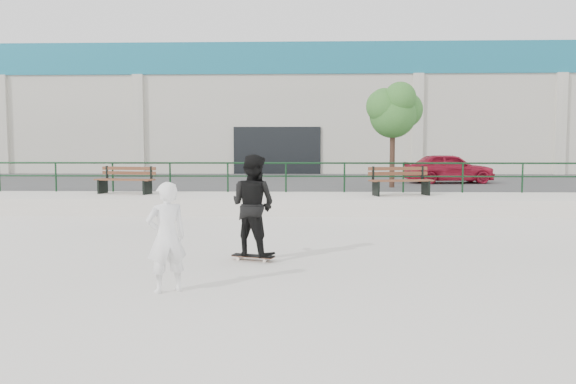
{
  "coord_description": "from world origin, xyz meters",
  "views": [
    {
      "loc": [
        1.71,
        -8.36,
        2.05
      ],
      "look_at": [
        1.37,
        2.0,
        1.21
      ],
      "focal_mm": 35.0,
      "sensor_mm": 36.0,
      "label": 1
    }
  ],
  "objects_px": {
    "bench_left": "(126,180)",
    "seated_skater": "(166,237)",
    "red_car": "(449,168)",
    "skateboard": "(253,256)",
    "standing_skater": "(253,205)",
    "tree": "(394,109)",
    "bench_right": "(400,181)"
  },
  "relations": [
    {
      "from": "bench_left",
      "to": "seated_skater",
      "type": "relative_size",
      "value": 1.31
    },
    {
      "from": "red_car",
      "to": "seated_skater",
      "type": "relative_size",
      "value": 2.42
    },
    {
      "from": "red_car",
      "to": "bench_left",
      "type": "bearing_deg",
      "value": 110.13
    },
    {
      "from": "skateboard",
      "to": "standing_skater",
      "type": "height_order",
      "value": "standing_skater"
    },
    {
      "from": "tree",
      "to": "skateboard",
      "type": "xyz_separation_m",
      "value": [
        -4.27,
        -11.63,
        -3.4
      ]
    },
    {
      "from": "bench_left",
      "to": "red_car",
      "type": "height_order",
      "value": "red_car"
    },
    {
      "from": "red_car",
      "to": "seated_skater",
      "type": "distance_m",
      "value": 18.45
    },
    {
      "from": "bench_left",
      "to": "seated_skater",
      "type": "bearing_deg",
      "value": -57.2
    },
    {
      "from": "red_car",
      "to": "seated_skater",
      "type": "height_order",
      "value": "red_car"
    },
    {
      "from": "bench_left",
      "to": "tree",
      "type": "xyz_separation_m",
      "value": [
        9.31,
        3.26,
        2.53
      ]
    },
    {
      "from": "bench_right",
      "to": "skateboard",
      "type": "relative_size",
      "value": 2.6
    },
    {
      "from": "tree",
      "to": "red_car",
      "type": "xyz_separation_m",
      "value": [
        2.8,
        2.7,
        -2.33
      ]
    },
    {
      "from": "bench_right",
      "to": "standing_skater",
      "type": "relative_size",
      "value": 1.15
    },
    {
      "from": "bench_right",
      "to": "standing_skater",
      "type": "height_order",
      "value": "standing_skater"
    },
    {
      "from": "skateboard",
      "to": "standing_skater",
      "type": "xyz_separation_m",
      "value": [
        -0.0,
        0.0,
        0.93
      ]
    },
    {
      "from": "tree",
      "to": "seated_skater",
      "type": "bearing_deg",
      "value": -110.8
    },
    {
      "from": "red_car",
      "to": "skateboard",
      "type": "relative_size",
      "value": 4.7
    },
    {
      "from": "tree",
      "to": "red_car",
      "type": "bearing_deg",
      "value": 44.01
    },
    {
      "from": "skateboard",
      "to": "seated_skater",
      "type": "distance_m",
      "value": 2.56
    },
    {
      "from": "skateboard",
      "to": "bench_right",
      "type": "bearing_deg",
      "value": 81.55
    },
    {
      "from": "tree",
      "to": "seated_skater",
      "type": "height_order",
      "value": "tree"
    },
    {
      "from": "standing_skater",
      "to": "skateboard",
      "type": "bearing_deg",
      "value": 146.01
    },
    {
      "from": "skateboard",
      "to": "tree",
      "type": "bearing_deg",
      "value": 87.66
    },
    {
      "from": "bench_right",
      "to": "red_car",
      "type": "distance_m",
      "value": 7.03
    },
    {
      "from": "tree",
      "to": "red_car",
      "type": "relative_size",
      "value": 1.05
    },
    {
      "from": "bench_right",
      "to": "tree",
      "type": "bearing_deg",
      "value": 73.15
    },
    {
      "from": "bench_right",
      "to": "skateboard",
      "type": "bearing_deg",
      "value": -128.25
    },
    {
      "from": "tree",
      "to": "seated_skater",
      "type": "distance_m",
      "value": 15.09
    },
    {
      "from": "bench_left",
      "to": "tree",
      "type": "distance_m",
      "value": 10.18
    },
    {
      "from": "standing_skater",
      "to": "seated_skater",
      "type": "xyz_separation_m",
      "value": [
        -1.0,
        -2.25,
        -0.22
      ]
    },
    {
      "from": "bench_right",
      "to": "red_car",
      "type": "xyz_separation_m",
      "value": [
        3.1,
        6.3,
        0.18
      ]
    },
    {
      "from": "seated_skater",
      "to": "standing_skater",
      "type": "bearing_deg",
      "value": -144.01
    }
  ]
}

